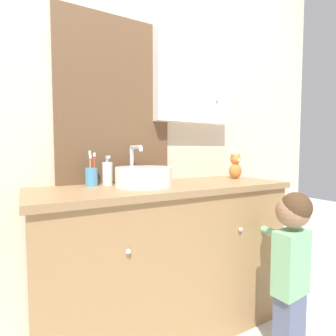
{
  "coord_description": "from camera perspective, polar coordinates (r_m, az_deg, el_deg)",
  "views": [
    {
      "loc": [
        -0.72,
        -0.97,
        1.06
      ],
      "look_at": [
        -0.02,
        0.29,
        0.97
      ],
      "focal_mm": 28.0,
      "sensor_mm": 36.0,
      "label": 1
    }
  ],
  "objects": [
    {
      "name": "vanity_counter",
      "position": [
        1.62,
        -0.31,
        -19.01
      ],
      "size": [
        1.47,
        0.53,
        0.87
      ],
      "color": "#A37A4C",
      "rests_on": "ground_plane"
    },
    {
      "name": "sink_basin",
      "position": [
        1.45,
        -5.29,
        -1.72
      ],
      "size": [
        0.31,
        0.37,
        0.23
      ],
      "color": "white",
      "rests_on": "vanity_counter"
    },
    {
      "name": "wall_back",
      "position": [
        1.77,
        -4.51,
        10.62
      ],
      "size": [
        3.2,
        0.18,
        2.5
      ],
      "color": "beige",
      "rests_on": "ground_plane"
    },
    {
      "name": "teddy_bear",
      "position": [
        1.91,
        14.44,
        0.28
      ],
      "size": [
        0.1,
        0.08,
        0.18
      ],
      "color": "orange",
      "rests_on": "vanity_counter"
    },
    {
      "name": "toothbrush_holder",
      "position": [
        1.51,
        -16.33,
        -1.69
      ],
      "size": [
        0.07,
        0.07,
        0.2
      ],
      "color": "#4C93C6",
      "rests_on": "vanity_counter"
    },
    {
      "name": "child_figure",
      "position": [
        1.56,
        25.26,
        -16.72
      ],
      "size": [
        0.2,
        0.43,
        0.86
      ],
      "color": "slate",
      "rests_on": "ground_plane"
    },
    {
      "name": "soap_dispenser",
      "position": [
        1.52,
        -13.04,
        -1.11
      ],
      "size": [
        0.06,
        0.06,
        0.17
      ],
      "color": "white",
      "rests_on": "vanity_counter"
    }
  ]
}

